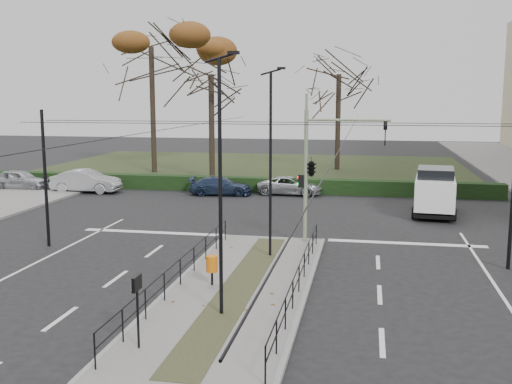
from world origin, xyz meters
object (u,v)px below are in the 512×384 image
traffic_light (314,166)px  info_panel (137,292)px  parked_car_first (19,180)px  bare_tree_near (211,82)px  rust_tree (151,47)px  parked_car_third (221,186)px  litter_bin (212,264)px  streetlamp_median_far (271,162)px  white_van (435,190)px  parked_car_fourth (290,186)px  parked_car_second (86,181)px  bare_tree_center (339,81)px  streetlamp_median_near (221,185)px

traffic_light → info_panel: size_ratio=3.04×
parked_car_first → bare_tree_near: (12.18, 7.25, 6.90)m
rust_tree → traffic_light: bearing=-55.1°
traffic_light → parked_car_third: (-7.31, 12.41, -2.94)m
litter_bin → bare_tree_near: 27.91m
streetlamp_median_far → white_van: streetlamp_median_far is taller
info_panel → streetlamp_median_far: size_ratio=0.26×
streetlamp_median_far → parked_car_first: size_ratio=1.79×
white_van → traffic_light: bearing=-126.8°
parked_car_fourth → traffic_light: bearing=-165.4°
parked_car_second → rust_tree: size_ratio=0.34×
traffic_light → streetlamp_median_far: (-1.45, -2.77, 0.43)m
parked_car_first → litter_bin: bearing=-136.0°
info_panel → rust_tree: rust_tree is taller
info_panel → rust_tree: bearing=109.5°
parked_car_first → white_van: bearing=-99.1°
traffic_light → parked_car_first: size_ratio=1.39×
parked_car_first → white_van: 28.24m
bare_tree_center → rust_tree: bearing=-162.8°
streetlamp_median_far → bare_tree_center: bearing=87.9°
streetlamp_median_near → parked_car_third: size_ratio=1.84×
info_panel → parked_car_second: info_panel is taller
parked_car_fourth → parked_car_second: bearing=100.0°
parked_car_third → streetlamp_median_far: bearing=-165.3°
streetlamp_median_near → parked_car_fourth: bearing=92.3°
streetlamp_median_near → rust_tree: rust_tree is taller
parked_car_second → streetlamp_median_far: bearing=-133.9°
info_panel → parked_car_third: size_ratio=0.46×
streetlamp_median_far → parked_car_first: (-20.43, 14.76, -3.26)m
litter_bin → rust_tree: (-12.92, 29.53, 9.75)m
white_van → bare_tree_near: size_ratio=0.48×
litter_bin → info_panel: (-0.54, -5.39, 0.78)m
info_panel → parked_car_third: bearing=99.1°
parked_car_second → white_van: (22.77, -3.63, 0.58)m
traffic_light → parked_car_fourth: 14.04m
streetlamp_median_near → parked_car_second: size_ratio=1.62×
bare_tree_center → bare_tree_near: 12.38m
traffic_light → streetlamp_median_near: (-1.81, -9.56, 0.49)m
traffic_light → bare_tree_center: (-0.34, 27.34, 4.29)m
litter_bin → parked_car_third: parked_car_third is taller
parked_car_first → parked_car_second: size_ratio=0.89×
traffic_light → white_van: (6.08, 8.13, -2.19)m
parked_car_fourth → bare_tree_near: size_ratio=0.40×
info_panel → traffic_light: bearing=74.8°
parked_car_second → parked_car_third: bearing=-86.4°
streetlamp_median_near → parked_car_first: size_ratio=1.82×
litter_bin → streetlamp_median_far: 5.37m
parked_car_first → info_panel: bearing=-143.9°
parked_car_third → info_panel: bearing=-177.3°
streetlamp_median_far → bare_tree_center: (1.11, 30.11, 3.87)m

